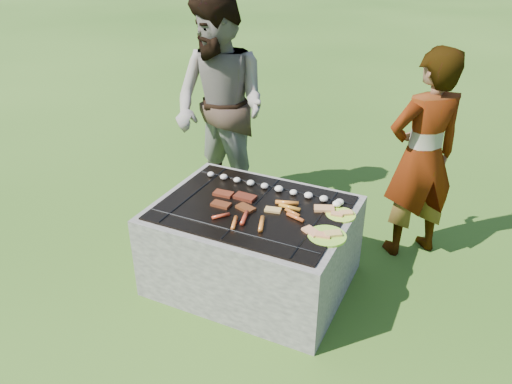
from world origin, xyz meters
TOP-DOWN VIEW (x-y plane):
  - lawn at (0.00, 0.00)m, footprint 60.00×60.00m
  - fire_pit at (0.00, 0.00)m, footprint 1.30×1.00m
  - mushrooms at (0.10, 0.27)m, footprint 1.06×0.09m
  - pork_slabs at (-0.14, 0.01)m, footprint 0.37×0.24m
  - sausages at (0.14, -0.08)m, footprint 0.55×0.49m
  - bread_on_grate at (0.38, 0.04)m, footprint 0.45×0.42m
  - plate_far at (0.56, 0.16)m, footprint 0.25×0.25m
  - plate_near at (0.56, -0.12)m, footprint 0.24×0.24m
  - cook at (0.93, 0.89)m, footprint 0.69×0.67m
  - bystander at (-0.73, 0.87)m, footprint 1.05×0.91m

SIDE VIEW (x-z plane):
  - lawn at x=0.00m, z-range 0.00..0.00m
  - fire_pit at x=0.00m, z-range -0.03..0.59m
  - plate_far at x=0.56m, z-range 0.59..0.62m
  - plate_near at x=0.56m, z-range 0.59..0.63m
  - bread_on_grate at x=0.38m, z-range 0.61..0.63m
  - pork_slabs at x=-0.14m, z-range 0.61..0.63m
  - sausages at x=0.14m, z-range 0.61..0.64m
  - mushrooms at x=0.10m, z-range 0.61..0.65m
  - cook at x=0.93m, z-range 0.00..1.59m
  - bystander at x=-0.73m, z-range 0.00..1.85m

